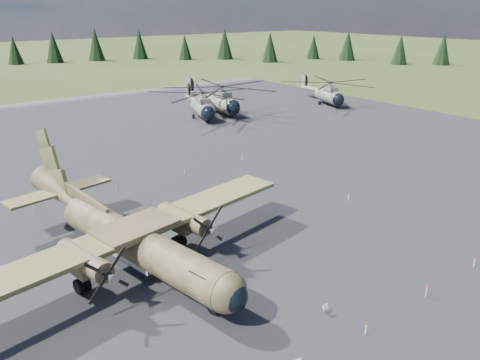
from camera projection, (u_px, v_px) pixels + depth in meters
ground at (204, 252)px, 35.26m from camera, size 500.00×500.00×0.00m
apron at (144, 209)px, 42.70m from camera, size 120.00×120.00×0.04m
transport_plane at (128, 234)px, 32.64m from camera, size 26.43×23.79×8.71m
helicopter_near at (202, 100)px, 75.63m from camera, size 22.51×22.72×4.54m
helicopter_mid at (221, 94)px, 78.56m from camera, size 21.17×23.95×5.02m
helicopter_far at (329, 88)px, 86.40m from camera, size 21.94×22.23×4.45m
info_placard_right at (325, 308)px, 28.02m from camera, size 0.42×0.18×0.65m
barrier_fence at (199, 248)px, 34.77m from camera, size 33.12×29.62×0.85m
treeline at (224, 193)px, 33.56m from camera, size 281.04×285.69×10.97m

